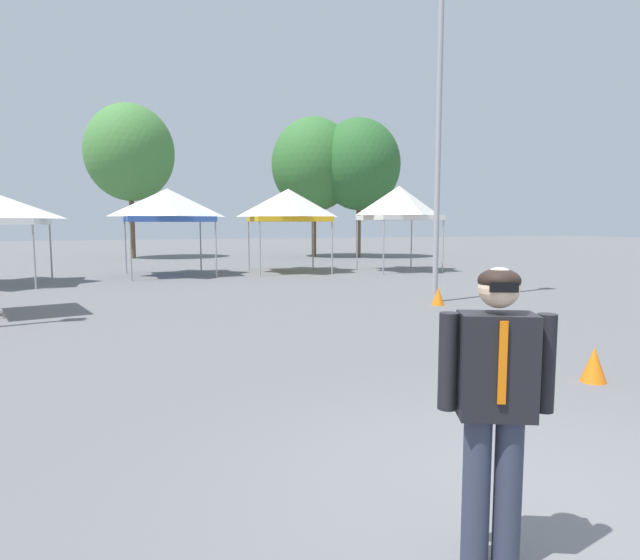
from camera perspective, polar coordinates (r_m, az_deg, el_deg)
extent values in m
plane|color=slate|center=(4.55, 21.53, -20.81)|extent=(140.00, 140.00, 0.00)
cylinder|color=#9E9EA3|center=(18.73, -28.15, 2.47)|extent=(0.06, 0.06, 2.20)
cylinder|color=#9E9EA3|center=(22.00, -26.75, 2.95)|extent=(0.06, 0.06, 2.20)
cylinder|color=#9E9EA3|center=(20.13, -19.53, 3.18)|extent=(0.06, 0.06, 2.31)
cylinder|color=#9E9EA3|center=(20.55, -11.03, 3.46)|extent=(0.06, 0.06, 2.31)
cylinder|color=#9E9EA3|center=(23.17, -20.02, 3.48)|extent=(0.06, 0.06, 2.31)
cylinder|color=#9E9EA3|center=(23.53, -12.60, 3.73)|extent=(0.06, 0.06, 2.31)
pyramid|color=white|center=(21.79, -15.92, 7.93)|extent=(3.36, 3.36, 1.08)
cube|color=#3359B2|center=(21.78, -15.87, 6.25)|extent=(3.32, 3.32, 0.20)
cylinder|color=#9E9EA3|center=(20.87, -6.42, 3.59)|extent=(0.06, 0.06, 2.32)
cylinder|color=#9E9EA3|center=(21.55, 1.30, 3.70)|extent=(0.06, 0.06, 2.32)
cylinder|color=#9E9EA3|center=(23.76, -7.60, 3.86)|extent=(0.06, 0.06, 2.32)
cylinder|color=#9E9EA3|center=(24.37, -0.75, 3.96)|extent=(0.06, 0.06, 2.32)
pyramid|color=white|center=(22.59, -3.40, 8.20)|extent=(3.29, 3.29, 1.15)
cube|color=yellow|center=(22.57, -3.39, 6.49)|extent=(3.26, 3.26, 0.20)
cylinder|color=#9E9EA3|center=(21.50, 6.78, 3.74)|extent=(0.06, 0.06, 2.39)
cylinder|color=#9E9EA3|center=(22.80, 12.97, 3.76)|extent=(0.06, 0.06, 2.39)
cylinder|color=#9E9EA3|center=(23.98, 3.98, 4.00)|extent=(0.06, 0.06, 2.39)
cylinder|color=#9E9EA3|center=(25.15, 9.71, 4.02)|extent=(0.06, 0.06, 2.39)
pyramid|color=white|center=(23.32, 8.43, 8.36)|extent=(2.92, 2.92, 1.25)
cube|color=white|center=(23.30, 8.40, 6.58)|extent=(2.89, 2.89, 0.20)
cylinder|color=#33384C|center=(3.48, 16.28, -20.90)|extent=(0.16, 0.16, 0.92)
cylinder|color=#33384C|center=(3.52, 19.35, -20.68)|extent=(0.16, 0.16, 0.92)
cube|color=black|center=(3.23, 18.26, -8.64)|extent=(0.48, 0.39, 0.60)
cylinder|color=black|center=(3.17, 13.48, -8.40)|extent=(0.11, 0.11, 0.56)
cylinder|color=black|center=(3.30, 22.87, -8.15)|extent=(0.11, 0.11, 0.56)
sphere|color=beige|center=(3.15, 18.53, -0.78)|extent=(0.23, 0.23, 0.23)
ellipsoid|color=black|center=(3.15, 18.55, -0.05)|extent=(0.23, 0.23, 0.14)
cube|color=black|center=(3.05, 19.02, -0.73)|extent=(0.15, 0.08, 0.06)
cube|color=orange|center=(3.09, 18.88, -8.35)|extent=(0.05, 0.03, 0.46)
cylinder|color=#9E9EA3|center=(14.43, 12.57, 17.76)|extent=(0.14, 0.14, 9.99)
cylinder|color=brown|center=(32.92, -0.65, 5.56)|extent=(0.28, 0.28, 3.55)
ellipsoid|color=#387233|center=(33.11, -0.66, 12.19)|extent=(5.12, 5.12, 5.63)
cylinder|color=brown|center=(33.42, -19.36, 5.71)|extent=(0.28, 0.28, 4.11)
ellipsoid|color=#47843D|center=(33.67, -19.61, 12.67)|extent=(5.06, 5.06, 5.56)
cylinder|color=brown|center=(32.48, 4.12, 5.57)|extent=(0.28, 0.28, 3.58)
ellipsoid|color=#2D662D|center=(32.67, 4.17, 12.18)|extent=(4.93, 4.93, 5.42)
cone|color=orange|center=(7.77, 27.15, -8.00)|extent=(0.32, 0.32, 0.46)
cone|color=orange|center=(13.68, 12.47, -1.69)|extent=(0.32, 0.32, 0.45)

